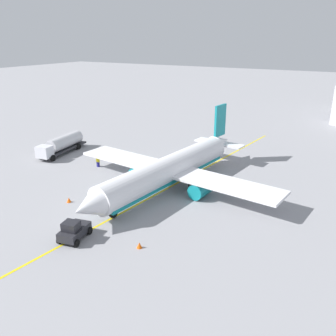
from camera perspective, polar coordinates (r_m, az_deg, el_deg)
name	(u,v)px	position (r m, az deg, el deg)	size (l,w,h in m)	color
ground_plane	(168,188)	(50.10, 0.00, -3.22)	(400.00, 400.00, 0.00)	#939399
airplane	(170,169)	(49.49, 0.35, -0.22)	(33.92, 32.16, 9.64)	white
fuel_tanker	(62,144)	(67.24, -16.66, 3.67)	(11.62, 4.07, 3.15)	#2D2D33
pushback_tug	(74,231)	(38.90, -14.83, -9.65)	(3.92, 2.93, 2.20)	#232328
refueling_worker	(98,162)	(59.07, -11.14, 0.96)	(0.47, 0.59, 1.71)	navy
safety_cone_nose	(69,200)	(47.54, -15.57, -4.94)	(0.58, 0.58, 0.65)	#F2590F
safety_cone_wingtip	(139,245)	(36.69, -4.60, -12.20)	(0.56, 0.56, 0.63)	#F2590F
taxi_line_marking	(168,188)	(50.10, 0.00, -3.21)	(70.16, 0.30, 0.01)	yellow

